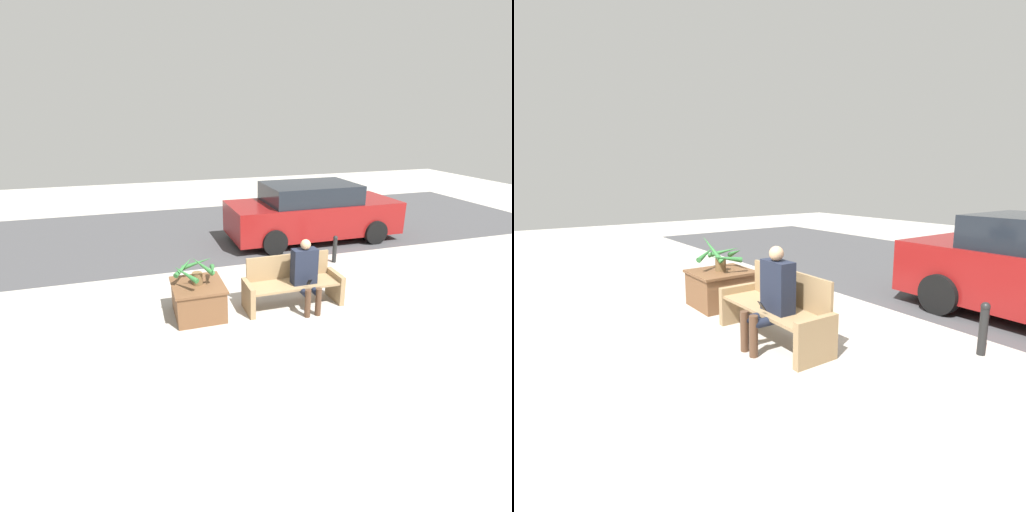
# 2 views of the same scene
# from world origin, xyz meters

# --- Properties ---
(ground_plane) EXTENTS (30.00, 30.00, 0.00)m
(ground_plane) POSITION_xyz_m (0.00, 0.00, 0.00)
(ground_plane) COLOR #ADA89E
(road_surface) EXTENTS (20.00, 6.00, 0.01)m
(road_surface) POSITION_xyz_m (0.00, 5.83, 0.00)
(road_surface) COLOR #424244
(road_surface) RESTS_ON ground_plane
(bench) EXTENTS (1.76, 0.59, 0.89)m
(bench) POSITION_xyz_m (0.05, 0.64, 0.41)
(bench) COLOR #8C704C
(bench) RESTS_ON ground_plane
(person_seated) EXTENTS (0.44, 0.58, 1.26)m
(person_seated) POSITION_xyz_m (0.23, 0.45, 0.68)
(person_seated) COLOR black
(person_seated) RESTS_ON ground_plane
(planter_box) EXTENTS (0.86, 0.95, 0.58)m
(planter_box) POSITION_xyz_m (-1.62, 0.74, 0.31)
(planter_box) COLOR brown
(planter_box) RESTS_ON ground_plane
(potted_plant) EXTENTS (0.74, 0.79, 0.60)m
(potted_plant) POSITION_xyz_m (-1.63, 0.75, 0.83)
(potted_plant) COLOR brown
(potted_plant) RESTS_ON planter_box
(bollard_post) EXTENTS (0.11, 0.11, 0.64)m
(bollard_post) POSITION_xyz_m (1.82, 2.33, 0.34)
(bollard_post) COLOR black
(bollard_post) RESTS_ON ground_plane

